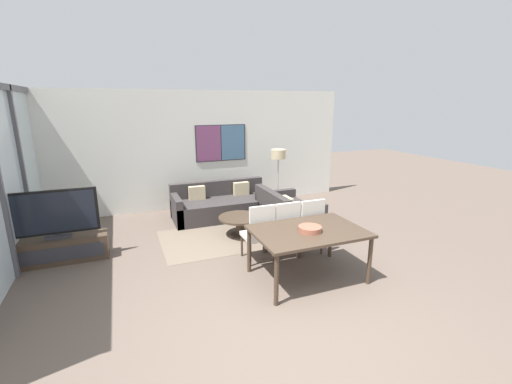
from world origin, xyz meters
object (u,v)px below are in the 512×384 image
object	(u,v)px
dining_chair_right	(309,224)
fruit_bowl	(310,229)
dining_table	(308,234)
dining_chair_centre	(285,227)
tv_console	(60,250)
floor_lamp	(278,159)
coffee_table	(240,221)
television	(55,214)
sofa_main	(222,205)
dining_chair_left	(259,231)
sofa_side	(286,214)

from	to	relation	value
dining_chair_right	fruit_bowl	world-z (taller)	dining_chair_right
dining_table	dining_chair_centre	distance (m)	0.77
tv_console	floor_lamp	distance (m)	4.80
coffee_table	dining_chair_centre	world-z (taller)	dining_chair_centre
floor_lamp	dining_chair_centre	bearing A→B (deg)	-113.11
television	fruit_bowl	world-z (taller)	television
tv_console	coffee_table	bearing A→B (deg)	-0.30
sofa_main	fruit_bowl	world-z (taller)	fruit_bowl
dining_chair_right	tv_console	bearing A→B (deg)	162.72
dining_chair_left	dining_chair_right	size ratio (longest dim) A/B	1.00
television	dining_chair_centre	world-z (taller)	television
tv_console	dining_chair_right	distance (m)	4.08
sofa_side	dining_chair_centre	distance (m)	1.53
television	sofa_side	world-z (taller)	television
dining_table	dining_chair_centre	world-z (taller)	dining_chair_centre
coffee_table	dining_chair_centre	xyz separation A→B (m)	(0.37, -1.17, 0.23)
sofa_main	coffee_table	world-z (taller)	sofa_main
dining_table	dining_chair_centre	size ratio (longest dim) A/B	1.61
sofa_side	fruit_bowl	size ratio (longest dim) A/B	4.42
fruit_bowl	dining_chair_centre	bearing A→B (deg)	89.48
dining_chair_right	dining_chair_centre	bearing A→B (deg)	177.53
floor_lamp	sofa_main	bearing A→B (deg)	-177.21
television	sofa_side	size ratio (longest dim) A/B	0.87
television	sofa_main	world-z (taller)	television
television	floor_lamp	world-z (taller)	floor_lamp
dining_chair_centre	dining_chair_right	bearing A→B (deg)	-2.47
coffee_table	dining_chair_right	distance (m)	1.46
dining_chair_right	fruit_bowl	size ratio (longest dim) A/B	2.97
dining_chair_right	coffee_table	bearing A→B (deg)	124.45
dining_table	tv_console	bearing A→B (deg)	150.58
dining_chair_left	dining_chair_centre	bearing A→B (deg)	-0.29
sofa_side	coffee_table	distance (m)	1.08
tv_console	dining_chair_centre	bearing A→B (deg)	-19.07
dining_chair_right	floor_lamp	size ratio (longest dim) A/B	0.67
tv_console	sofa_side	xyz separation A→B (m)	(4.13, 0.15, 0.06)
dining_table	dining_chair_left	world-z (taller)	dining_chair_left
fruit_bowl	dining_chair_left	bearing A→B (deg)	118.43
dining_table	dining_chair_right	size ratio (longest dim) A/B	1.61
tv_console	fruit_bowl	xyz separation A→B (m)	(3.43, -2.00, 0.58)
dining_chair_right	fruit_bowl	bearing A→B (deg)	-119.90
sofa_main	coffee_table	xyz separation A→B (m)	(0.00, -1.25, 0.03)
television	sofa_main	xyz separation A→B (m)	(3.07, 1.24, -0.55)
tv_console	dining_chair_left	size ratio (longest dim) A/B	1.47
coffee_table	dining_chair_right	size ratio (longest dim) A/B	0.84
television	floor_lamp	size ratio (longest dim) A/B	0.87
sofa_main	dining_chair_centre	world-z (taller)	dining_chair_centre
sofa_side	sofa_main	bearing A→B (deg)	44.29
dining_chair_right	dining_table	bearing A→B (deg)	-121.34
floor_lamp	dining_chair_left	bearing A→B (deg)	-121.20
sofa_side	dining_chair_centre	size ratio (longest dim) A/B	1.49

